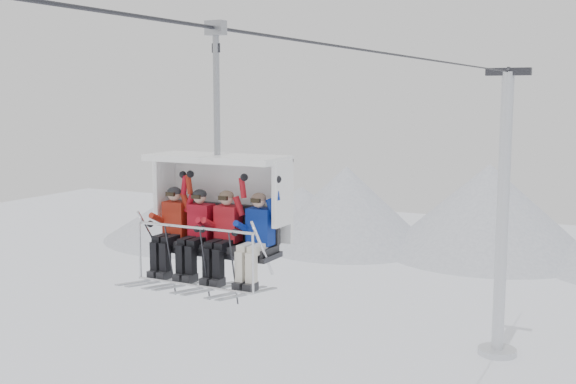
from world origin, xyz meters
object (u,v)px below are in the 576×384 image
at_px(lift_tower_right, 502,235).
at_px(skier_center_right, 224,233).
at_px(skier_far_right, 256,236).
at_px(chairlift_carrier, 222,200).
at_px(skier_center_left, 197,230).
at_px(skier_far_left, 172,228).

height_order(lift_tower_right, skier_center_right, lift_tower_right).
xyz_separation_m(skier_center_right, skier_far_right, (0.57, 0.00, 0.00)).
xyz_separation_m(chairlift_carrier, skier_center_right, (0.22, -0.30, -0.46)).
bearing_deg(lift_tower_right, skier_center_left, -90.64).
height_order(skier_far_left, skier_center_left, skier_far_left).
distance_m(lift_tower_right, chairlift_carrier, 24.79).
bearing_deg(skier_far_left, skier_center_right, 0.00).
relative_size(skier_center_right, skier_far_right, 1.00).
bearing_deg(skier_far_left, chairlift_carrier, 21.78).
height_order(chairlift_carrier, skier_center_left, chairlift_carrier).
relative_size(chairlift_carrier, skier_far_right, 2.36).
xyz_separation_m(chairlift_carrier, skier_far_right, (0.79, -0.30, -0.46)).
bearing_deg(skier_center_left, lift_tower_right, 89.36).
distance_m(lift_tower_right, skier_far_left, 25.02).
xyz_separation_m(chairlift_carrier, skier_center_left, (-0.28, -0.31, -0.47)).
bearing_deg(chairlift_carrier, skier_far_left, -158.22).
bearing_deg(skier_far_right, chairlift_carrier, 158.97).
height_order(skier_center_left, skier_far_right, skier_far_right).
xyz_separation_m(skier_center_left, skier_center_right, (0.50, 0.00, 0.01)).
bearing_deg(skier_center_left, skier_far_left, 179.80).
relative_size(lift_tower_right, chairlift_carrier, 3.38).
distance_m(chairlift_carrier, skier_center_right, 0.60).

